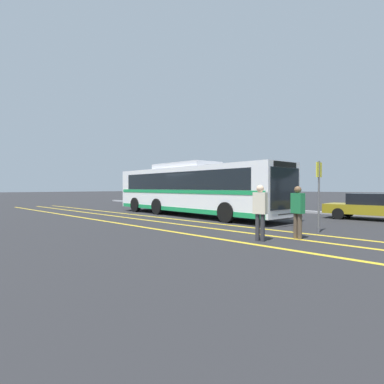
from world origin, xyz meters
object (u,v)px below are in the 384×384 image
(parked_car_0, at_px, (147,198))
(parked_car_2, at_px, (262,203))
(bus_stop_sign, at_px, (319,188))
(transit_bus, at_px, (192,188))
(parked_car_3, at_px, (371,207))
(pedestrian_1, at_px, (298,209))
(parked_car_1, at_px, (191,199))
(pedestrian_0, at_px, (260,209))

(parked_car_0, relative_size, parked_car_2, 1.04)
(parked_car_2, relative_size, bus_stop_sign, 1.52)
(parked_car_2, bearing_deg, transit_bus, -16.73)
(parked_car_3, relative_size, pedestrian_1, 2.57)
(parked_car_1, bearing_deg, parked_car_0, 82.16)
(transit_bus, height_order, parked_car_1, transit_bus)
(pedestrian_1, bearing_deg, bus_stop_sign, -72.91)
(parked_car_3, bearing_deg, pedestrian_1, -2.25)
(transit_bus, xyz_separation_m, pedestrian_1, (8.38, -3.49, -0.66))
(parked_car_1, bearing_deg, parked_car_2, -93.07)
(parked_car_3, distance_m, pedestrian_0, 9.63)
(parked_car_2, bearing_deg, pedestrian_0, 34.89)
(parked_car_0, xyz_separation_m, pedestrian_1, (19.73, -8.58, 0.30))
(parked_car_1, xyz_separation_m, parked_car_3, (13.28, 0.11, -0.01))
(pedestrian_1, bearing_deg, pedestrian_0, 77.36)
(transit_bus, bearing_deg, parked_car_3, 124.19)
(parked_car_0, xyz_separation_m, parked_car_1, (6.56, -0.33, 0.01))
(parked_car_3, xyz_separation_m, pedestrian_1, (-0.11, -8.37, 0.30))
(parked_car_1, relative_size, bus_stop_sign, 1.85)
(parked_car_3, xyz_separation_m, bus_stop_sign, (-0.15, -6.53, 1.00))
(bus_stop_sign, bearing_deg, pedestrian_1, 5.55)
(pedestrian_0, relative_size, pedestrian_1, 1.02)
(parked_car_0, bearing_deg, parked_car_1, 85.51)
(parked_car_2, bearing_deg, parked_car_0, -86.56)
(parked_car_3, bearing_deg, parked_car_0, -92.11)
(transit_bus, height_order, pedestrian_1, transit_bus)
(parked_car_0, bearing_deg, pedestrian_0, 61.12)
(parked_car_0, relative_size, pedestrian_0, 2.39)
(transit_bus, relative_size, parked_car_0, 3.09)
(pedestrian_0, relative_size, bus_stop_sign, 0.66)
(parked_car_1, height_order, parked_car_3, parked_car_1)
(parked_car_1, bearing_deg, pedestrian_1, -127.08)
(transit_bus, distance_m, parked_car_3, 9.84)
(parked_car_1, distance_m, parked_car_3, 13.28)
(parked_car_1, distance_m, pedestrian_1, 15.55)
(parked_car_2, xyz_separation_m, pedestrian_0, (5.84, -9.71, 0.35))
(transit_bus, distance_m, parked_car_2, 5.42)
(parked_car_3, bearing_deg, bus_stop_sign, -2.81)
(parked_car_3, bearing_deg, pedestrian_0, -6.13)
(pedestrian_1, height_order, bus_stop_sign, bus_stop_sign)
(pedestrian_0, xyz_separation_m, pedestrian_1, (0.67, 1.23, -0.02))
(parked_car_0, bearing_deg, bus_stop_sign, 69.46)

